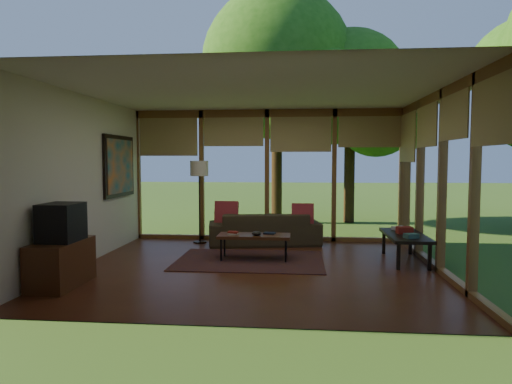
# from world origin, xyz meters

# --- Properties ---
(floor) EXTENTS (5.50, 5.50, 0.00)m
(floor) POSITION_xyz_m (0.00, 0.00, 0.00)
(floor) COLOR #5A2917
(floor) RESTS_ON ground
(ceiling) EXTENTS (5.50, 5.50, 0.00)m
(ceiling) POSITION_xyz_m (0.00, 0.00, 2.70)
(ceiling) COLOR white
(ceiling) RESTS_ON ground
(wall_left) EXTENTS (0.04, 5.00, 2.70)m
(wall_left) POSITION_xyz_m (-2.75, 0.00, 1.35)
(wall_left) COLOR silver
(wall_left) RESTS_ON ground
(wall_front) EXTENTS (5.50, 0.04, 2.70)m
(wall_front) POSITION_xyz_m (0.00, -2.50, 1.35)
(wall_front) COLOR silver
(wall_front) RESTS_ON ground
(window_wall_back) EXTENTS (5.50, 0.12, 2.70)m
(window_wall_back) POSITION_xyz_m (0.00, 2.50, 1.35)
(window_wall_back) COLOR brown
(window_wall_back) RESTS_ON ground
(window_wall_right) EXTENTS (0.12, 5.00, 2.70)m
(window_wall_right) POSITION_xyz_m (2.75, 0.00, 1.35)
(window_wall_right) COLOR brown
(window_wall_right) RESTS_ON ground
(tree_nw) EXTENTS (3.96, 3.96, 6.17)m
(tree_nw) POSITION_xyz_m (0.07, 5.32, 4.18)
(tree_nw) COLOR #342413
(tree_nw) RESTS_ON ground
(tree_ne) EXTENTS (3.07, 3.07, 5.12)m
(tree_ne) POSITION_xyz_m (2.01, 5.54, 3.57)
(tree_ne) COLOR #342413
(tree_ne) RESTS_ON ground
(rug) EXTENTS (2.42, 1.71, 0.01)m
(rug) POSITION_xyz_m (-0.14, 0.50, 0.01)
(rug) COLOR maroon
(rug) RESTS_ON floor
(sofa) EXTENTS (2.29, 1.22, 0.63)m
(sofa) POSITION_xyz_m (-0.01, 2.00, 0.32)
(sofa) COLOR #3C311E
(sofa) RESTS_ON floor
(pillow_left) EXTENTS (0.46, 0.25, 0.48)m
(pillow_left) POSITION_xyz_m (-0.76, 1.95, 0.61)
(pillow_left) COLOR maroon
(pillow_left) RESTS_ON sofa
(pillow_right) EXTENTS (0.43, 0.23, 0.45)m
(pillow_right) POSITION_xyz_m (0.74, 1.95, 0.59)
(pillow_right) COLOR maroon
(pillow_right) RESTS_ON sofa
(ct_book_lower) EXTENTS (0.21, 0.18, 0.03)m
(ct_book_lower) POSITION_xyz_m (-0.43, 0.53, 0.44)
(ct_book_lower) COLOR #BBB2A9
(ct_book_lower) RESTS_ON coffee_table
(ct_book_upper) EXTENTS (0.17, 0.14, 0.03)m
(ct_book_upper) POSITION_xyz_m (-0.43, 0.53, 0.47)
(ct_book_upper) COLOR maroon
(ct_book_upper) RESTS_ON coffee_table
(ct_book_side) EXTENTS (0.21, 0.17, 0.03)m
(ct_book_side) POSITION_xyz_m (0.17, 0.66, 0.44)
(ct_book_side) COLOR black
(ct_book_side) RESTS_ON coffee_table
(ct_bowl) EXTENTS (0.16, 0.16, 0.07)m
(ct_bowl) POSITION_xyz_m (-0.03, 0.48, 0.46)
(ct_bowl) COLOR black
(ct_bowl) RESTS_ON coffee_table
(media_cabinet) EXTENTS (0.50, 1.00, 0.60)m
(media_cabinet) POSITION_xyz_m (-2.47, -1.24, 0.30)
(media_cabinet) COLOR #512B16
(media_cabinet) RESTS_ON floor
(television) EXTENTS (0.45, 0.55, 0.50)m
(television) POSITION_xyz_m (-2.45, -1.24, 0.85)
(television) COLOR black
(television) RESTS_ON media_cabinet
(console_book_a) EXTENTS (0.24, 0.21, 0.07)m
(console_book_a) POSITION_xyz_m (2.40, 0.28, 0.49)
(console_book_a) COLOR #335A53
(console_book_a) RESTS_ON side_console
(console_book_b) EXTENTS (0.26, 0.20, 0.11)m
(console_book_b) POSITION_xyz_m (2.40, 0.73, 0.51)
(console_book_b) COLOR maroon
(console_book_b) RESTS_ON side_console
(console_book_c) EXTENTS (0.27, 0.24, 0.06)m
(console_book_c) POSITION_xyz_m (2.40, 1.13, 0.48)
(console_book_c) COLOR #BBB2A9
(console_book_c) RESTS_ON side_console
(floor_lamp) EXTENTS (0.36, 0.36, 1.65)m
(floor_lamp) POSITION_xyz_m (-1.33, 2.04, 1.41)
(floor_lamp) COLOR black
(floor_lamp) RESTS_ON floor
(coffee_table) EXTENTS (1.20, 0.50, 0.43)m
(coffee_table) POSITION_xyz_m (-0.08, 0.58, 0.39)
(coffee_table) COLOR #512B16
(coffee_table) RESTS_ON floor
(side_console) EXTENTS (0.60, 1.40, 0.46)m
(side_console) POSITION_xyz_m (2.40, 0.68, 0.41)
(side_console) COLOR black
(side_console) RESTS_ON floor
(wall_painting) EXTENTS (0.06, 1.35, 1.15)m
(wall_painting) POSITION_xyz_m (-2.71, 1.40, 1.55)
(wall_painting) COLOR black
(wall_painting) RESTS_ON wall_left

